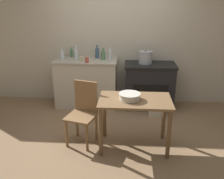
# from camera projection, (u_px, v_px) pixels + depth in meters

# --- Properties ---
(ground_plane) EXTENTS (14.00, 14.00, 0.00)m
(ground_plane) POSITION_uv_depth(u_px,v_px,m) (110.00, 137.00, 3.98)
(ground_plane) COLOR #896B4C
(wall_back) EXTENTS (8.00, 0.07, 2.55)m
(wall_back) POSITION_uv_depth(u_px,v_px,m) (116.00, 41.00, 5.03)
(wall_back) COLOR beige
(wall_back) RESTS_ON ground_plane
(counter_cabinet) EXTENTS (1.22, 0.62, 0.95)m
(counter_cabinet) POSITION_uv_depth(u_px,v_px,m) (87.00, 83.00, 5.03)
(counter_cabinet) COLOR beige
(counter_cabinet) RESTS_ON ground_plane
(stove) EXTENTS (0.98, 0.61, 0.89)m
(stove) POSITION_uv_depth(u_px,v_px,m) (149.00, 85.00, 4.96)
(stove) COLOR black
(stove) RESTS_ON ground_plane
(work_table) EXTENTS (1.01, 0.63, 0.75)m
(work_table) POSITION_uv_depth(u_px,v_px,m) (135.00, 108.00, 3.51)
(work_table) COLOR brown
(work_table) RESTS_ON ground_plane
(chair) EXTENTS (0.50, 0.50, 0.94)m
(chair) POSITION_uv_depth(u_px,v_px,m) (83.00, 111.00, 3.71)
(chair) COLOR olive
(chair) RESTS_ON ground_plane
(flour_sack) EXTENTS (0.24, 0.16, 0.40)m
(flour_sack) POSITION_uv_depth(u_px,v_px,m) (155.00, 106.00, 4.62)
(flour_sack) COLOR beige
(flour_sack) RESTS_ON ground_plane
(stock_pot) EXTENTS (0.27, 0.27, 0.26)m
(stock_pot) POSITION_uv_depth(u_px,v_px,m) (145.00, 57.00, 4.80)
(stock_pot) COLOR #A8A8AD
(stock_pot) RESTS_ON stove
(mixing_bowl_large) EXTENTS (0.30, 0.30, 0.09)m
(mixing_bowl_large) POSITION_uv_depth(u_px,v_px,m) (130.00, 96.00, 3.45)
(mixing_bowl_large) COLOR silver
(mixing_bowl_large) RESTS_ON work_table
(bottle_far_left) EXTENTS (0.06, 0.06, 0.26)m
(bottle_far_left) POSITION_uv_depth(u_px,v_px,m) (110.00, 55.00, 4.83)
(bottle_far_left) COLOR silver
(bottle_far_left) RESTS_ON counter_cabinet
(bottle_left) EXTENTS (0.08, 0.08, 0.23)m
(bottle_left) POSITION_uv_depth(u_px,v_px,m) (103.00, 55.00, 4.83)
(bottle_left) COLOR #517F5B
(bottle_left) RESTS_ON counter_cabinet
(bottle_mid_left) EXTENTS (0.08, 0.08, 0.20)m
(bottle_mid_left) POSITION_uv_depth(u_px,v_px,m) (62.00, 55.00, 4.92)
(bottle_mid_left) COLOR silver
(bottle_mid_left) RESTS_ON counter_cabinet
(bottle_center_left) EXTENTS (0.07, 0.07, 0.29)m
(bottle_center_left) POSITION_uv_depth(u_px,v_px,m) (76.00, 54.00, 4.86)
(bottle_center_left) COLOR silver
(bottle_center_left) RESTS_ON counter_cabinet
(bottle_center) EXTENTS (0.08, 0.08, 0.26)m
(bottle_center) POSITION_uv_depth(u_px,v_px,m) (97.00, 53.00, 4.97)
(bottle_center) COLOR #3D5675
(bottle_center) RESTS_ON counter_cabinet
(bottle_center_right) EXTENTS (0.06, 0.06, 0.19)m
(bottle_center_right) POSITION_uv_depth(u_px,v_px,m) (72.00, 53.00, 5.08)
(bottle_center_right) COLOR #517F5B
(bottle_center_right) RESTS_ON counter_cabinet
(cup_mid_right) EXTENTS (0.07, 0.07, 0.09)m
(cup_mid_right) POSITION_uv_depth(u_px,v_px,m) (81.00, 59.00, 4.77)
(cup_mid_right) COLOR beige
(cup_mid_right) RESTS_ON counter_cabinet
(cup_right) EXTENTS (0.07, 0.07, 0.10)m
(cup_right) POSITION_uv_depth(u_px,v_px,m) (87.00, 60.00, 4.64)
(cup_right) COLOR #B74C42
(cup_right) RESTS_ON counter_cabinet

